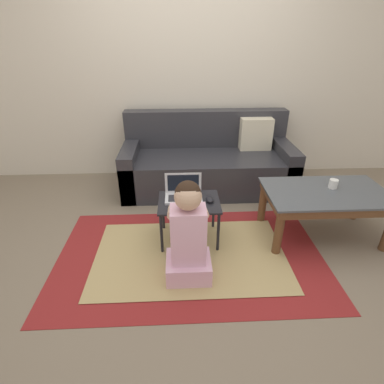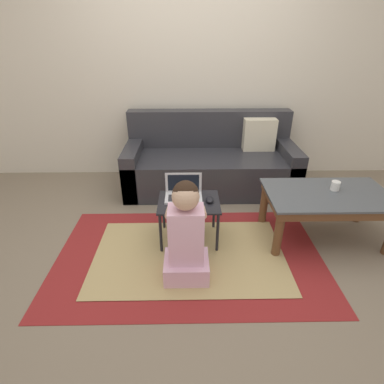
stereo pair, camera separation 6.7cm
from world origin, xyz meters
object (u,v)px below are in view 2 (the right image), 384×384
at_px(computer_mouse, 210,199).
at_px(cup_on_table, 335,186).
at_px(laptop_desk, 189,206).
at_px(person_seated, 186,236).
at_px(laptop, 184,194).
at_px(coffee_table, 327,200).
at_px(couch, 211,163).

xyz_separation_m(computer_mouse, cup_on_table, (1.06, 0.08, 0.07)).
distance_m(laptop_desk, person_seated, 0.45).
bearing_deg(laptop, coffee_table, -1.78).
bearing_deg(laptop, cup_on_table, 0.95).
distance_m(computer_mouse, cup_on_table, 1.07).
bearing_deg(laptop, laptop_desk, -53.57).
relative_size(couch, coffee_table, 1.84).
bearing_deg(coffee_table, laptop, 178.22).
bearing_deg(cup_on_table, laptop, -179.05).
bearing_deg(laptop, computer_mouse, -15.86).
bearing_deg(coffee_table, laptop_desk, -178.92).
distance_m(coffee_table, computer_mouse, 0.99).
xyz_separation_m(couch, computer_mouse, (-0.09, -1.05, 0.12)).
bearing_deg(laptop_desk, laptop, 126.43).
bearing_deg(computer_mouse, couch, 85.06).
bearing_deg(computer_mouse, laptop, 164.14).
xyz_separation_m(person_seated, cup_on_table, (1.25, 0.53, 0.11)).
height_order(laptop_desk, laptop, laptop).
xyz_separation_m(computer_mouse, person_seated, (-0.19, -0.44, -0.04)).
bearing_deg(cup_on_table, person_seated, -157.24).
xyz_separation_m(laptop_desk, laptop, (-0.04, 0.06, 0.08)).
bearing_deg(coffee_table, couch, 131.11).
height_order(coffee_table, cup_on_table, cup_on_table).
xyz_separation_m(couch, laptop_desk, (-0.26, -1.05, 0.05)).
height_order(couch, laptop, couch).
distance_m(coffee_table, laptop_desk, 1.16).
height_order(couch, coffee_table, couch).
bearing_deg(laptop, couch, 72.89).
relative_size(laptop, cup_on_table, 4.00).
distance_m(laptop_desk, laptop, 0.11).
relative_size(laptop, person_seated, 0.39).
xyz_separation_m(coffee_table, laptop_desk, (-1.16, -0.02, -0.03)).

